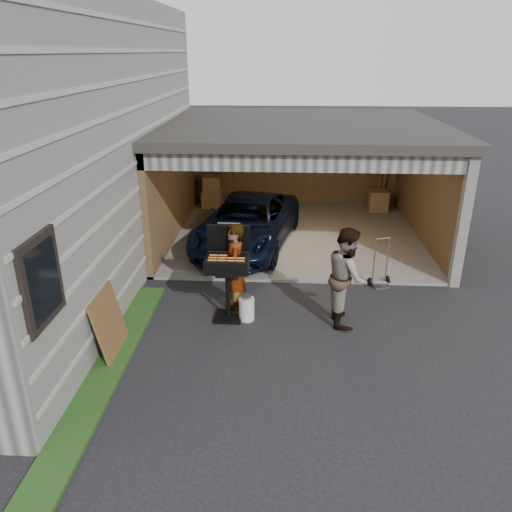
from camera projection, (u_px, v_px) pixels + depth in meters
The scene contains 10 objects.
ground at pixel (255, 386), 7.22m from camera, with size 80.00×80.00×0.00m, color black.
groundcover_strip at pixel (76, 426), 6.40m from camera, with size 0.50×8.00×0.06m, color #193814.
garage at pixel (300, 162), 12.74m from camera, with size 6.80×6.30×2.90m.
minivan at pixel (247, 225), 12.06m from camera, with size 1.96×4.24×1.18m, color black.
woman at pixel (234, 269), 8.95m from camera, with size 0.63×0.41×1.72m, color #CAD9FF.
man at pixel (347, 276), 8.64m from camera, with size 0.86×0.67×1.76m, color #4C221E.
bbq_grill at pixel (227, 266), 8.72m from camera, with size 0.76×0.66×1.69m.
propane_tank at pixel (247, 309), 8.93m from camera, with size 0.28×0.28×0.42m, color white.
plywood_panel at pixel (109, 324), 7.83m from camera, with size 0.05×0.96×1.07m, color brown.
hand_truck at pixel (380, 277), 10.23m from camera, with size 0.46×0.41×1.05m.
Camera 1 is at (0.33, -5.95, 4.49)m, focal length 35.00 mm.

